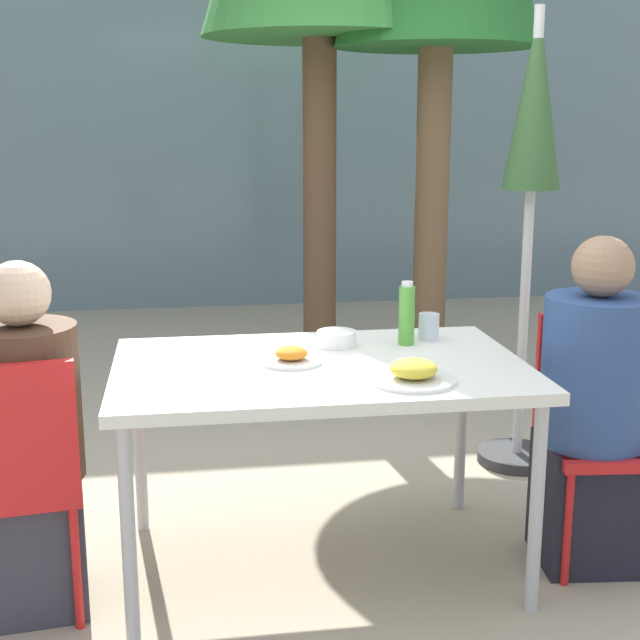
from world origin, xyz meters
The scene contains 13 objects.
ground_plane centered at (0.00, 0.00, 0.00)m, with size 24.00×24.00×0.00m, color tan.
building_facade centered at (0.00, 4.66, 1.50)m, with size 10.00×0.20×3.00m.
dining_table centered at (0.00, 0.00, 0.69)m, with size 1.38×0.90×0.75m.
chair_left centered at (-0.98, -0.21, 0.51)m, with size 0.45×0.45×0.87m.
person_left centered at (-0.94, -0.12, 0.54)m, with size 0.34×0.34×1.14m.
chair_right centered at (1.00, -0.03, 0.51)m, with size 0.44×0.44×0.87m.
person_right centered at (0.94, -0.10, 0.55)m, with size 0.37×0.37×1.18m.
closed_umbrella centered at (1.05, 0.83, 1.41)m, with size 0.36×0.36×2.01m.
plate_0 centered at (-0.10, 0.01, 0.77)m, with size 0.20×0.20×0.06m.
plate_1 centered at (0.26, -0.26, 0.78)m, with size 0.27×0.27×0.07m.
bottle centered at (0.35, 0.21, 0.86)m, with size 0.06×0.06×0.23m.
drinking_cup centered at (0.45, 0.26, 0.80)m, with size 0.08×0.08×0.10m.
salad_bowl centered at (0.10, 0.22, 0.78)m, with size 0.14×0.14×0.06m.
Camera 1 is at (-0.44, -2.86, 1.56)m, focal length 50.00 mm.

